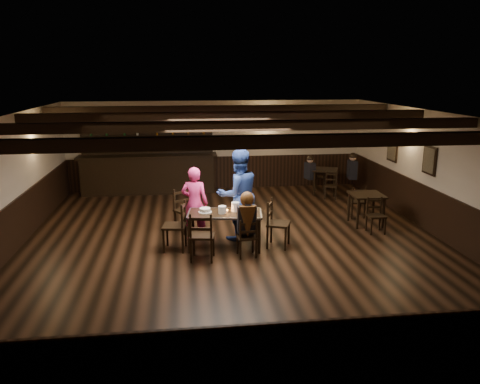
{
  "coord_description": "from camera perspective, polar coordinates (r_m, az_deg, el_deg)",
  "views": [
    {
      "loc": [
        -1.07,
        -9.25,
        3.51
      ],
      "look_at": [
        0.13,
        0.2,
        1.08
      ],
      "focal_mm": 35.0,
      "sensor_mm": 36.0,
      "label": 1
    }
  ],
  "objects": [
    {
      "name": "ground",
      "position": [
        9.95,
        -0.57,
        -6.33
      ],
      "size": [
        10.0,
        10.0,
        0.0
      ],
      "primitive_type": "plane",
      "color": "black",
      "rests_on": "ground"
    },
    {
      "name": "room_shell",
      "position": [
        9.51,
        -0.57,
        3.63
      ],
      "size": [
        9.02,
        10.02,
        2.71
      ],
      "color": "beige",
      "rests_on": "ground"
    },
    {
      "name": "dining_table",
      "position": [
        9.54,
        -1.87,
        -3.03
      ],
      "size": [
        1.59,
        0.94,
        0.75
      ],
      "color": "black",
      "rests_on": "ground"
    },
    {
      "name": "chair_near_left",
      "position": [
        8.91,
        -4.7,
        -5.01
      ],
      "size": [
        0.52,
        0.5,
        0.97
      ],
      "color": "black",
      "rests_on": "ground"
    },
    {
      "name": "chair_near_right",
      "position": [
        9.1,
        0.92,
        -5.25
      ],
      "size": [
        0.4,
        0.38,
        0.79
      ],
      "color": "black",
      "rests_on": "ground"
    },
    {
      "name": "chair_end_left",
      "position": [
        9.53,
        -7.5,
        -3.65
      ],
      "size": [
        0.52,
        0.54,
        1.01
      ],
      "color": "black",
      "rests_on": "ground"
    },
    {
      "name": "chair_end_right",
      "position": [
        9.67,
        4.23,
        -3.37
      ],
      "size": [
        0.58,
        0.6,
        0.99
      ],
      "color": "black",
      "rests_on": "ground"
    },
    {
      "name": "chair_far_pushed",
      "position": [
        10.68,
        -6.81,
        -1.74
      ],
      "size": [
        0.62,
        0.62,
        0.98
      ],
      "color": "black",
      "rests_on": "ground"
    },
    {
      "name": "woman_pink",
      "position": [
        10.08,
        -5.55,
        -1.37
      ],
      "size": [
        0.66,
        0.52,
        1.59
      ],
      "primitive_type": "imported",
      "rotation": [
        0.0,
        0.0,
        2.88
      ],
      "color": "#F0398A",
      "rests_on": "ground"
    },
    {
      "name": "man_blue",
      "position": [
        9.98,
        -0.21,
        -0.33
      ],
      "size": [
        1.12,
        0.98,
        1.97
      ],
      "primitive_type": "imported",
      "rotation": [
        0.0,
        0.0,
        3.41
      ],
      "color": "navy",
      "rests_on": "ground"
    },
    {
      "name": "seated_person",
      "position": [
        9.02,
        0.85,
        -2.77
      ],
      "size": [
        0.36,
        0.54,
        0.88
      ],
      "color": "black",
      "rests_on": "ground"
    },
    {
      "name": "cake",
      "position": [
        9.56,
        -4.29,
        -2.24
      ],
      "size": [
        0.28,
        0.28,
        0.09
      ],
      "color": "white",
      "rests_on": "dining_table"
    },
    {
      "name": "plate_stack_a",
      "position": [
        9.46,
        -2.18,
        -2.15
      ],
      "size": [
        0.16,
        0.16,
        0.15
      ],
      "primitive_type": "cylinder",
      "color": "white",
      "rests_on": "dining_table"
    },
    {
      "name": "plate_stack_b",
      "position": [
        9.58,
        -0.57,
        -1.81
      ],
      "size": [
        0.16,
        0.16,
        0.19
      ],
      "primitive_type": "cylinder",
      "color": "white",
      "rests_on": "dining_table"
    },
    {
      "name": "tea_light",
      "position": [
        9.56,
        -1.56,
        -2.3
      ],
      "size": [
        0.05,
        0.05,
        0.06
      ],
      "color": "#A5A8AD",
      "rests_on": "dining_table"
    },
    {
      "name": "salt_shaker",
      "position": [
        9.38,
        0.01,
        -2.51
      ],
      "size": [
        0.03,
        0.03,
        0.08
      ],
      "primitive_type": "cylinder",
      "color": "silver",
      "rests_on": "dining_table"
    },
    {
      "name": "pepper_shaker",
      "position": [
        9.43,
        0.57,
        -2.42
      ],
      "size": [
        0.03,
        0.03,
        0.08
      ],
      "primitive_type": "cylinder",
      "color": "#A5A8AD",
      "rests_on": "dining_table"
    },
    {
      "name": "drink_glass",
      "position": [
        9.6,
        -0.28,
        -2.02
      ],
      "size": [
        0.07,
        0.07,
        0.11
      ],
      "primitive_type": "cylinder",
      "color": "silver",
      "rests_on": "dining_table"
    },
    {
      "name": "menu_red",
      "position": [
        9.44,
        1.02,
        -2.65
      ],
      "size": [
        0.35,
        0.29,
        0.0
      ],
      "primitive_type": "cube",
      "rotation": [
        0.0,
        0.0,
        0.31
      ],
      "color": "maroon",
      "rests_on": "dining_table"
    },
    {
      "name": "menu_blue",
      "position": [
        9.63,
        1.22,
        -2.31
      ],
      "size": [
        0.28,
        0.2,
        0.0
      ],
      "primitive_type": "cube",
      "rotation": [
        0.0,
        0.0,
        0.08
      ],
      "color": "navy",
      "rests_on": "dining_table"
    },
    {
      "name": "bar_counter",
      "position": [
        14.27,
        -11.09,
        2.81
      ],
      "size": [
        4.08,
        0.7,
        2.2
      ],
      "color": "black",
      "rests_on": "ground"
    },
    {
      "name": "back_table_a",
      "position": [
        11.4,
        15.17,
        -0.74
      ],
      "size": [
        0.75,
        0.75,
        0.75
      ],
      "color": "black",
      "rests_on": "ground"
    },
    {
      "name": "back_table_b",
      "position": [
        14.08,
        10.34,
        2.34
      ],
      "size": [
        0.91,
        0.91,
        0.75
      ],
      "color": "black",
      "rests_on": "ground"
    },
    {
      "name": "bg_patron_left",
      "position": [
        13.91,
        8.52,
        2.99
      ],
      "size": [
        0.29,
        0.38,
        0.69
      ],
      "color": "black",
      "rests_on": "ground"
    },
    {
      "name": "bg_patron_right",
      "position": [
        14.15,
        13.54,
        3.12
      ],
      "size": [
        0.27,
        0.4,
        0.78
      ],
      "color": "black",
      "rests_on": "ground"
    }
  ]
}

